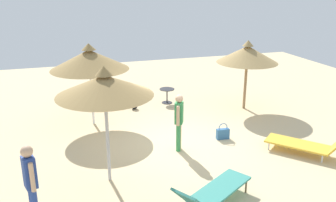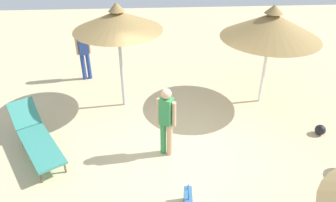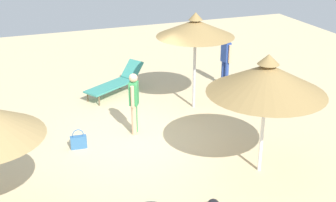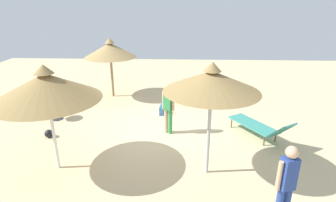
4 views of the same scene
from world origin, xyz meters
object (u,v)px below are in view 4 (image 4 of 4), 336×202
at_px(parasol_umbrella_front, 46,87).
at_px(person_standing_far_right, 168,106).
at_px(parasol_umbrella_back, 110,50).
at_px(lounge_chair_edge, 260,126).
at_px(side_table_round, 56,109).
at_px(beach_ball, 49,134).
at_px(lounge_chair_near_right, 203,91).
at_px(parasol_umbrella_far_left, 212,81).
at_px(person_standing_near_left, 287,182).
at_px(handbag, 162,110).

bearing_deg(parasol_umbrella_front, person_standing_far_right, -52.84).
distance_m(parasol_umbrella_back, lounge_chair_edge, 7.00).
xyz_separation_m(side_table_round, beach_ball, (-1.42, -0.34, -0.27)).
bearing_deg(lounge_chair_edge, lounge_chair_near_right, 22.87).
bearing_deg(parasol_umbrella_far_left, parasol_umbrella_front, 89.34).
xyz_separation_m(lounge_chair_edge, side_table_round, (1.20, 7.11, -0.01)).
bearing_deg(lounge_chair_near_right, person_standing_near_left, -172.44).
bearing_deg(lounge_chair_near_right, person_standing_far_right, 157.64).
bearing_deg(parasol_umbrella_front, lounge_chair_edge, -71.87).
bearing_deg(handbag, beach_ball, 120.02).
height_order(parasol_umbrella_front, person_standing_near_left, parasol_umbrella_front).
bearing_deg(lounge_chair_near_right, parasol_umbrella_back, 87.31).
distance_m(lounge_chair_edge, lounge_chair_near_right, 3.96).
relative_size(parasol_umbrella_back, beach_ball, 10.25).
distance_m(parasol_umbrella_front, lounge_chair_edge, 6.32).
relative_size(lounge_chair_edge, handbag, 4.21).
xyz_separation_m(parasol_umbrella_back, lounge_chair_near_right, (-0.19, -4.07, -1.77)).
distance_m(parasol_umbrella_back, lounge_chair_near_right, 4.44).
xyz_separation_m(lounge_chair_near_right, person_standing_near_left, (-7.27, -0.96, 0.67)).
height_order(person_standing_near_left, side_table_round, person_standing_near_left).
distance_m(parasol_umbrella_back, parasol_umbrella_far_left, 6.88).
bearing_deg(handbag, parasol_umbrella_back, 49.30).
xyz_separation_m(parasol_umbrella_back, lounge_chair_edge, (-3.84, -5.60, -1.70)).
xyz_separation_m(parasol_umbrella_far_left, person_standing_far_right, (2.18, 1.08, -1.48)).
distance_m(person_standing_far_right, person_standing_near_left, 4.54).
distance_m(parasol_umbrella_far_left, lounge_chair_near_right, 5.97).
relative_size(parasol_umbrella_back, side_table_round, 4.41).
distance_m(lounge_chair_edge, person_standing_near_left, 3.71).
distance_m(lounge_chair_near_right, person_standing_far_right, 3.72).
xyz_separation_m(parasol_umbrella_front, person_standing_far_right, (2.13, -2.82, -1.29)).
bearing_deg(parasol_umbrella_back, handbag, -130.70).
distance_m(parasol_umbrella_front, beach_ball, 2.88).
bearing_deg(parasol_umbrella_back, person_standing_near_left, -146.01).
relative_size(parasol_umbrella_front, side_table_round, 4.66).
height_order(handbag, side_table_round, side_table_round).
bearing_deg(person_standing_near_left, handbag, 26.21).
distance_m(lounge_chair_near_right, person_standing_near_left, 7.36).
distance_m(parasol_umbrella_front, handbag, 4.92).
relative_size(parasol_umbrella_far_left, lounge_chair_edge, 1.31).
bearing_deg(side_table_round, beach_ball, -166.51).
bearing_deg(parasol_umbrella_back, side_table_round, 150.24).
relative_size(parasol_umbrella_front, person_standing_far_right, 1.65).
distance_m(parasol_umbrella_front, person_standing_near_left, 5.60).
distance_m(parasol_umbrella_far_left, person_standing_near_left, 2.56).
bearing_deg(person_standing_near_left, lounge_chair_near_right, 7.56).
xyz_separation_m(person_standing_far_right, handbag, (1.56, 0.31, -0.77)).
bearing_deg(lounge_chair_edge, beach_ball, 91.91).
relative_size(parasol_umbrella_back, parasol_umbrella_far_left, 0.91).
height_order(person_standing_far_right, side_table_round, person_standing_far_right).
bearing_deg(parasol_umbrella_far_left, side_table_round, 59.26).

